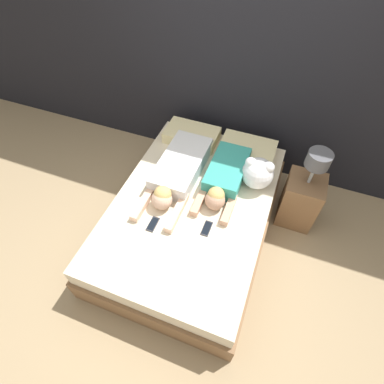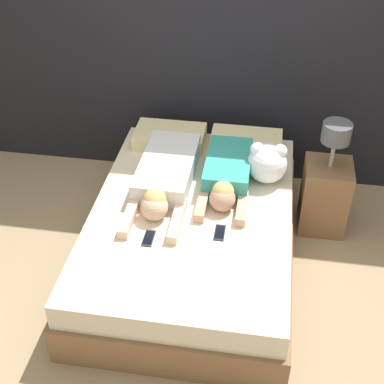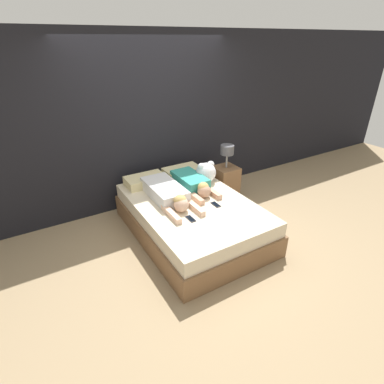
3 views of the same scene
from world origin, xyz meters
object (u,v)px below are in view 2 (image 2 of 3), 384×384
(pillow_head_right, at_px, (246,143))
(cell_phone_left, at_px, (149,238))
(person_left, at_px, (165,177))
(cell_phone_right, at_px, (220,233))
(bed, at_px, (192,235))
(plush_toy, at_px, (268,162))
(person_right, at_px, (227,175))
(nightstand, at_px, (325,191))
(pillow_head_left, at_px, (170,137))

(pillow_head_right, bearing_deg, cell_phone_left, -115.02)
(person_left, bearing_deg, cell_phone_right, -44.58)
(bed, xyz_separation_m, plush_toy, (0.51, 0.44, 0.41))
(plush_toy, bearing_deg, bed, -139.25)
(bed, xyz_separation_m, cell_phone_left, (-0.24, -0.36, 0.26))
(cell_phone_left, distance_m, plush_toy, 1.10)
(cell_phone_right, bearing_deg, person_right, 91.53)
(cell_phone_left, distance_m, nightstand, 1.53)
(bed, bearing_deg, person_right, 55.90)
(bed, height_order, pillow_head_right, pillow_head_right)
(pillow_head_right, bearing_deg, person_right, -101.62)
(cell_phone_right, distance_m, plush_toy, 0.74)
(pillow_head_right, distance_m, person_right, 0.53)
(pillow_head_right, bearing_deg, plush_toy, -64.74)
(person_left, bearing_deg, nightstand, 14.87)
(person_left, relative_size, plush_toy, 3.52)
(pillow_head_left, bearing_deg, person_right, -44.19)
(bed, relative_size, pillow_head_left, 3.66)
(cell_phone_left, xyz_separation_m, plush_toy, (0.74, 0.80, 0.16))
(cell_phone_right, bearing_deg, person_left, 135.42)
(cell_phone_right, bearing_deg, pillow_head_left, 117.24)
(pillow_head_right, relative_size, plush_toy, 1.80)
(pillow_head_right, bearing_deg, bed, -111.00)
(bed, relative_size, plush_toy, 6.61)
(pillow_head_left, height_order, person_left, person_left)
(person_right, distance_m, plush_toy, 0.32)
(pillow_head_right, height_order, nightstand, nightstand)
(person_left, height_order, cell_phone_right, person_left)
(bed, xyz_separation_m, nightstand, (0.98, 0.56, 0.10))
(bed, distance_m, person_right, 0.51)
(person_right, relative_size, cell_phone_left, 5.55)
(pillow_head_right, xyz_separation_m, cell_phone_left, (-0.56, -1.19, -0.06))
(nightstand, bearing_deg, plush_toy, -165.76)
(cell_phone_right, bearing_deg, nightstand, 46.16)
(person_left, bearing_deg, pillow_head_left, 97.36)
(cell_phone_left, xyz_separation_m, cell_phone_right, (0.46, 0.13, 0.00))
(cell_phone_left, bearing_deg, person_left, 90.46)
(pillow_head_right, height_order, plush_toy, plush_toy)
(nightstand, bearing_deg, pillow_head_right, 157.56)
(pillow_head_left, distance_m, cell_phone_left, 1.20)
(pillow_head_left, distance_m, plush_toy, 0.92)
(bed, distance_m, pillow_head_left, 0.94)
(person_right, bearing_deg, cell_phone_left, -123.70)
(person_right, xyz_separation_m, cell_phone_right, (0.01, -0.54, -0.09))
(pillow_head_right, distance_m, cell_phone_right, 1.07)
(person_right, height_order, nightstand, nightstand)
(pillow_head_right, height_order, cell_phone_right, pillow_head_right)
(pillow_head_left, relative_size, plush_toy, 1.80)
(person_left, height_order, cell_phone_left, person_left)
(pillow_head_left, relative_size, person_right, 0.66)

